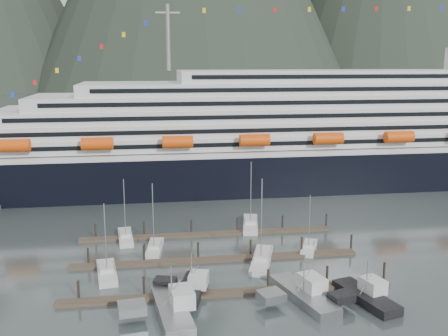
{
  "coord_description": "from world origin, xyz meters",
  "views": [
    {
      "loc": [
        -15.96,
        -78.89,
        33.0
      ],
      "look_at": [
        -0.93,
        22.0,
        11.84
      ],
      "focal_mm": 42.0,
      "sensor_mm": 36.0,
      "label": 1
    }
  ],
  "objects": [
    {
      "name": "dock_far",
      "position": [
        -4.93,
        16.05,
        0.31
      ],
      "size": [
        48.18,
        2.28,
        3.2
      ],
      "color": "#403529",
      "rests_on": "ground"
    },
    {
      "name": "sailboat_e",
      "position": [
        -20.45,
        15.9,
        0.41
      ],
      "size": [
        3.28,
        9.84,
        12.25
      ],
      "rotation": [
        0.0,
        0.0,
        1.65
      ],
      "color": "silver",
      "rests_on": "ground"
    },
    {
      "name": "dock_near",
      "position": [
        -4.93,
        -9.95,
        0.31
      ],
      "size": [
        48.18,
        2.28,
        3.2
      ],
      "color": "#403529",
      "rests_on": "ground"
    },
    {
      "name": "trawler_c",
      "position": [
        4.92,
        -13.21,
        0.89
      ],
      "size": [
        10.47,
        14.04,
        6.94
      ],
      "rotation": [
        0.0,
        0.0,
        1.84
      ],
      "color": "gray",
      "rests_on": "ground"
    },
    {
      "name": "sailboat_d",
      "position": [
        2.23,
        0.93,
        0.44
      ],
      "size": [
        6.46,
        12.36,
        15.11
      ],
      "rotation": [
        0.0,
        0.0,
        1.25
      ],
      "color": "silver",
      "rests_on": "ground"
    },
    {
      "name": "sailboat_a",
      "position": [
        -22.75,
        -0.65,
        0.42
      ],
      "size": [
        3.95,
        9.88,
        12.4
      ],
      "rotation": [
        0.0,
        0.0,
        1.7
      ],
      "color": "silver",
      "rests_on": "ground"
    },
    {
      "name": "trawler_d",
      "position": [
        13.37,
        -15.04,
        0.86
      ],
      "size": [
        9.09,
        11.62,
        6.61
      ],
      "rotation": [
        0.0,
        0.0,
        1.86
      ],
      "color": "black",
      "rests_on": "ground"
    },
    {
      "name": "sailboat_g",
      "position": [
        4.17,
        19.99,
        0.43
      ],
      "size": [
        5.05,
        11.75,
        14.06
      ],
      "rotation": [
        0.0,
        0.0,
        1.37
      ],
      "color": "silver",
      "rests_on": "ground"
    },
    {
      "name": "ground",
      "position": [
        0.0,
        0.0,
        0.0
      ],
      "size": [
        1600.0,
        1600.0,
        0.0
      ],
      "primitive_type": "plane",
      "color": "#4C5A58",
      "rests_on": "ground"
    },
    {
      "name": "trawler_b",
      "position": [
        -10.34,
        -8.82,
        0.86
      ],
      "size": [
        8.51,
        10.71,
        6.6
      ],
      "rotation": [
        0.0,
        0.0,
        1.3
      ],
      "color": "black",
      "rests_on": "ground"
    },
    {
      "name": "sailboat_b",
      "position": [
        -15.19,
        8.95,
        0.41
      ],
      "size": [
        3.61,
        9.73,
        12.89
      ],
      "rotation": [
        0.0,
        0.0,
        1.45
      ],
      "color": "silver",
      "rests_on": "ground"
    },
    {
      "name": "cruise_ship",
      "position": [
        30.03,
        54.94,
        12.04
      ],
      "size": [
        210.0,
        30.4,
        50.3
      ],
      "color": "black",
      "rests_on": "ground"
    },
    {
      "name": "sailboat_h",
      "position": [
        11.79,
        5.49,
        0.39
      ],
      "size": [
        5.18,
        8.04,
        10.56
      ],
      "rotation": [
        0.0,
        0.0,
        1.16
      ],
      "color": "silver",
      "rests_on": "ground"
    },
    {
      "name": "trawler_a",
      "position": [
        -13.53,
        -15.02,
        0.94
      ],
      "size": [
        10.1,
        13.92,
        7.48
      ],
      "rotation": [
        0.0,
        0.0,
        1.69
      ],
      "color": "gray",
      "rests_on": "ground"
    },
    {
      "name": "dock_mid",
      "position": [
        -4.93,
        3.05,
        0.31
      ],
      "size": [
        48.18,
        2.28,
        3.2
      ],
      "color": "#403529",
      "rests_on": "ground"
    }
  ]
}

